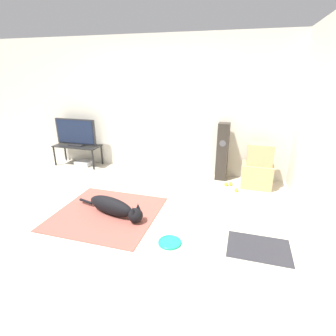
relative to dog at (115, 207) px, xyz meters
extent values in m
plane|color=#BCB29E|center=(-0.11, -0.11, -0.13)|extent=(12.00, 12.00, 0.00)
cube|color=beige|center=(-0.11, 1.99, 1.14)|extent=(8.00, 0.06, 2.55)
cube|color=beige|center=(2.49, -0.11, 1.14)|extent=(0.06, 8.00, 2.55)
cube|color=#934C42|center=(-0.14, 0.02, -0.13)|extent=(1.42, 1.37, 0.01)
ellipsoid|color=black|center=(-0.07, 0.02, 0.00)|extent=(0.80, 0.40, 0.25)
sphere|color=black|center=(0.35, -0.09, -0.02)|extent=(0.20, 0.20, 0.20)
cone|color=black|center=(0.37, -0.04, 0.09)|extent=(0.06, 0.06, 0.09)
cone|color=black|center=(0.34, -0.15, 0.09)|extent=(0.06, 0.06, 0.09)
cylinder|color=black|center=(-0.56, 0.15, -0.07)|extent=(0.25, 0.10, 0.04)
cylinder|color=#199E7A|center=(0.92, -0.39, -0.12)|extent=(0.28, 0.28, 0.02)
torus|color=#199E7A|center=(0.92, -0.39, -0.12)|extent=(0.28, 0.28, 0.02)
cube|color=tan|center=(1.92, 1.59, 0.08)|extent=(0.51, 0.36, 0.42)
cube|color=tan|center=(1.94, 1.60, 0.47)|extent=(0.42, 0.30, 0.36)
cube|color=#2D2823|center=(1.29, 1.79, 0.40)|extent=(0.21, 0.21, 1.06)
cylinder|color=#4C4C51|center=(1.29, 1.68, 0.58)|extent=(0.11, 0.00, 0.11)
cube|color=black|center=(-1.74, 1.72, 0.29)|extent=(0.99, 0.41, 0.02)
cylinder|color=black|center=(-2.21, 1.55, 0.08)|extent=(0.04, 0.04, 0.42)
cylinder|color=black|center=(-1.28, 1.55, 0.08)|extent=(0.04, 0.04, 0.42)
cylinder|color=black|center=(-2.21, 1.90, 0.08)|extent=(0.04, 0.04, 0.42)
cylinder|color=black|center=(-1.28, 1.90, 0.08)|extent=(0.04, 0.04, 0.42)
cube|color=#232326|center=(-1.74, 1.72, 0.32)|extent=(0.32, 0.20, 0.03)
cube|color=#232326|center=(-1.74, 1.73, 0.60)|extent=(0.91, 0.04, 0.54)
cube|color=#141E38|center=(-1.74, 1.71, 0.60)|extent=(0.84, 0.01, 0.48)
sphere|color=#C6E033|center=(1.61, 1.27, -0.10)|extent=(0.07, 0.07, 0.07)
sphere|color=#C6E033|center=(1.50, 1.52, -0.10)|extent=(0.07, 0.07, 0.07)
sphere|color=#C6E033|center=(1.42, 1.48, -0.10)|extent=(0.07, 0.07, 0.07)
cube|color=#B7B7BC|center=(-1.63, 1.71, -0.09)|extent=(0.33, 0.23, 0.09)
cube|color=#28282D|center=(1.93, -0.19, -0.13)|extent=(0.71, 0.52, 0.01)
camera|label=1|loc=(1.63, -2.90, 1.80)|focal=28.00mm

